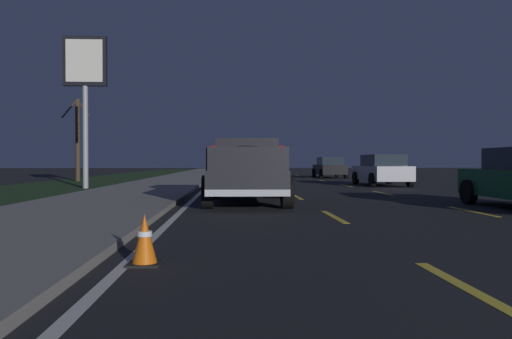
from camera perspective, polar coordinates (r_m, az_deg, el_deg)
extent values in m
plane|color=black|center=(27.67, 5.40, -1.57)|extent=(144.00, 144.00, 0.00)
cube|color=gray|center=(27.61, -10.09, -1.46)|extent=(108.00, 4.00, 0.12)
cube|color=#1E3819|center=(28.68, -20.05, -1.53)|extent=(108.00, 6.00, 0.01)
cube|color=yellow|center=(12.76, 23.74, -4.46)|extent=(2.40, 0.14, 0.01)
cube|color=yellow|center=(19.25, 14.41, -2.64)|extent=(2.40, 0.14, 0.01)
cube|color=yellow|center=(24.87, 10.44, -1.85)|extent=(2.40, 0.14, 0.01)
cube|color=yellow|center=(31.34, 7.68, -1.28)|extent=(2.40, 0.14, 0.01)
cube|color=yellow|center=(36.96, 6.08, -0.96)|extent=(2.40, 0.14, 0.01)
cube|color=yellow|center=(42.75, 4.87, -0.71)|extent=(2.40, 0.14, 0.01)
cube|color=yellow|center=(48.83, 3.92, -0.51)|extent=(2.40, 0.14, 0.01)
cube|color=yellow|center=(54.75, 3.19, -0.37)|extent=(2.40, 0.14, 0.01)
cube|color=yellow|center=(61.32, 2.56, -0.23)|extent=(2.40, 0.14, 0.01)
cube|color=yellow|center=(67.43, 2.07, -0.13)|extent=(2.40, 0.14, 0.01)
cube|color=yellow|center=(74.04, 1.64, -0.05)|extent=(2.40, 0.14, 0.01)
cube|color=yellow|center=(79.89, 1.32, 0.02)|extent=(2.40, 0.14, 0.01)
cube|color=yellow|center=(5.01, 23.69, -12.69)|extent=(2.40, 0.14, 0.01)
cube|color=yellow|center=(10.71, 9.02, -5.41)|extent=(2.40, 0.14, 0.01)
cube|color=yellow|center=(16.65, 4.76, -3.16)|extent=(2.40, 0.14, 0.01)
cube|color=yellow|center=(22.41, 2.82, -2.13)|extent=(2.40, 0.14, 0.01)
cube|color=yellow|center=(28.05, 1.69, -1.53)|extent=(2.40, 0.14, 0.01)
cube|color=yellow|center=(33.95, 0.92, -1.11)|extent=(2.40, 0.14, 0.01)
cube|color=yellow|center=(39.54, 0.40, -0.83)|extent=(2.40, 0.14, 0.01)
cube|color=yellow|center=(46.16, -0.05, -0.59)|extent=(2.40, 0.14, 0.01)
cube|color=yellow|center=(51.99, -0.36, -0.43)|extent=(2.40, 0.14, 0.01)
cube|color=yellow|center=(57.19, -0.58, -0.31)|extent=(2.40, 0.14, 0.01)
cube|color=yellow|center=(63.63, -0.80, -0.19)|extent=(2.40, 0.14, 0.01)
cube|color=yellow|center=(69.58, -0.96, -0.10)|extent=(2.40, 0.14, 0.01)
cube|color=yellow|center=(75.25, -1.10, -0.03)|extent=(2.40, 0.14, 0.01)
cube|color=silver|center=(27.42, -5.32, -1.59)|extent=(108.00, 0.14, 0.01)
cube|color=#232328|center=(14.15, -1.03, -1.17)|extent=(5.45, 2.14, 0.60)
cube|color=#232328|center=(15.33, -1.05, 1.79)|extent=(2.21, 1.90, 0.90)
cube|color=#1E2833|center=(14.28, -1.04, 2.06)|extent=(0.08, 1.44, 0.50)
cube|color=#232328|center=(13.09, -5.14, 1.20)|extent=(3.03, 0.16, 0.56)
cube|color=#232328|center=(13.10, 3.10, 1.20)|extent=(3.03, 0.16, 0.56)
cube|color=#232328|center=(11.48, -0.98, 1.25)|extent=(0.13, 1.88, 0.56)
cube|color=silver|center=(11.50, -0.98, -2.73)|extent=(0.17, 2.00, 0.16)
cube|color=red|center=(11.52, -4.97, 2.24)|extent=(0.06, 0.14, 0.20)
cube|color=red|center=(11.52, 3.00, 2.25)|extent=(0.06, 0.14, 0.20)
ellipsoid|color=#232833|center=(13.06, -1.02, 1.38)|extent=(2.63, 1.59, 0.64)
sphere|color=silver|center=(13.56, -2.55, 0.77)|extent=(0.40, 0.40, 0.40)
sphere|color=beige|center=(12.46, 0.38, 0.67)|extent=(0.34, 0.34, 0.34)
cylinder|color=black|center=(15.97, -4.65, -1.84)|extent=(0.84, 0.28, 0.84)
cylinder|color=black|center=(15.97, 2.53, -1.84)|extent=(0.84, 0.28, 0.84)
cylinder|color=black|center=(12.41, -5.63, -2.61)|extent=(0.84, 0.28, 0.84)
cylinder|color=black|center=(12.42, 3.62, -2.61)|extent=(0.84, 0.28, 0.84)
cylinder|color=black|center=(14.94, 23.43, -2.40)|extent=(0.68, 0.22, 0.68)
cube|color=#B2B5BA|center=(25.26, 14.32, -0.40)|extent=(4.42, 1.85, 0.70)
cube|color=#1E2833|center=(25.01, 14.50, 1.03)|extent=(2.48, 1.61, 0.56)
cylinder|color=black|center=(26.45, 11.47, -0.96)|extent=(0.68, 0.22, 0.68)
cylinder|color=black|center=(26.97, 15.17, -0.94)|extent=(0.68, 0.22, 0.68)
cylinder|color=black|center=(23.57, 13.35, -1.19)|extent=(0.68, 0.22, 0.68)
cylinder|color=black|center=(24.15, 17.44, -1.15)|extent=(0.68, 0.22, 0.68)
cube|color=red|center=(23.22, 15.94, -0.39)|extent=(0.10, 1.51, 0.10)
cube|color=black|center=(37.20, 8.50, 0.02)|extent=(4.41, 1.82, 0.70)
cube|color=#1E2833|center=(36.95, 8.57, 0.99)|extent=(2.47, 1.59, 0.56)
cylinder|color=black|center=(38.51, 6.74, -0.38)|extent=(0.68, 0.22, 0.68)
cylinder|color=black|center=(38.85, 9.36, -0.38)|extent=(0.68, 0.22, 0.68)
cylinder|color=black|center=(35.56, 7.55, -0.49)|extent=(0.68, 0.22, 0.68)
cylinder|color=black|center=(35.94, 10.38, -0.48)|extent=(0.68, 0.22, 0.68)
cube|color=red|center=(35.09, 9.20, 0.05)|extent=(0.09, 1.51, 0.10)
cylinder|color=#99999E|center=(23.22, -19.19, 6.26)|extent=(0.24, 0.24, 6.75)
cube|color=black|center=(23.54, -19.22, 11.78)|extent=(0.24, 1.90, 2.20)
cube|color=silver|center=(23.42, -19.31, 11.84)|extent=(0.04, 1.60, 1.87)
cylinder|color=#423323|center=(32.03, -19.97, 3.22)|extent=(0.28, 0.28, 5.04)
cylinder|color=#423323|center=(32.11, -19.39, 6.72)|extent=(0.18, 0.76, 1.02)
cylinder|color=#423323|center=(32.13, -20.80, 6.64)|extent=(0.41, 0.93, 1.25)
cylinder|color=#423323|center=(32.56, -19.97, 6.20)|extent=(0.89, 0.34, 1.35)
cube|color=black|center=(5.81, -12.79, -10.63)|extent=(0.36, 0.36, 0.03)
cone|color=orange|center=(5.76, -12.80, -7.80)|extent=(0.28, 0.28, 0.55)
cylinder|color=white|center=(5.75, -12.80, -7.26)|extent=(0.17, 0.17, 0.06)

